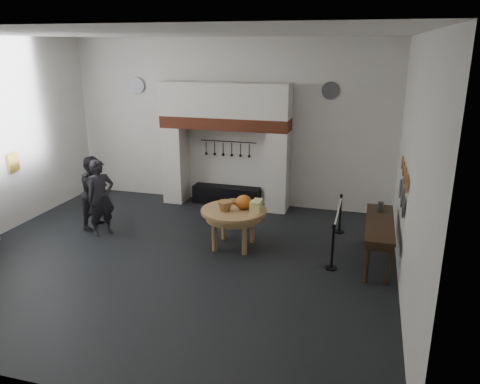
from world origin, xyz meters
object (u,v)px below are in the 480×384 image
(barrier_post_near, at_px, (333,248))
(work_table, at_px, (234,211))
(visitor_far, at_px, (95,192))
(barrier_post_far, at_px, (340,215))
(visitor_near, at_px, (101,198))
(side_table, at_px, (380,223))
(iron_range, at_px, (227,195))

(barrier_post_near, bearing_deg, work_table, 166.69)
(visitor_far, bearing_deg, work_table, -92.38)
(work_table, xyz_separation_m, barrier_post_near, (2.20, -0.52, -0.39))
(visitor_far, height_order, barrier_post_near, visitor_far)
(barrier_post_far, bearing_deg, barrier_post_near, -90.00)
(visitor_near, height_order, side_table, visitor_near)
(work_table, height_order, barrier_post_far, barrier_post_far)
(work_table, height_order, visitor_near, visitor_near)
(work_table, height_order, visitor_far, visitor_far)
(side_table, bearing_deg, barrier_post_near, -147.14)
(visitor_far, distance_m, side_table, 6.66)
(visitor_near, relative_size, barrier_post_near, 2.01)
(work_table, bearing_deg, side_table, 0.79)
(work_table, relative_size, visitor_near, 0.79)
(work_table, relative_size, barrier_post_far, 1.59)
(visitor_far, relative_size, barrier_post_near, 1.97)
(work_table, bearing_deg, visitor_far, 175.96)
(iron_range, relative_size, barrier_post_far, 2.11)
(visitor_near, xyz_separation_m, visitor_far, (-0.40, 0.40, -0.02))
(visitor_near, relative_size, side_table, 0.82)
(visitor_near, bearing_deg, barrier_post_far, -36.12)
(barrier_post_near, bearing_deg, side_table, 32.86)
(iron_range, bearing_deg, visitor_far, -135.64)
(visitor_near, xyz_separation_m, barrier_post_far, (5.39, 1.63, -0.45))
(visitor_near, relative_size, barrier_post_far, 2.01)
(work_table, xyz_separation_m, side_table, (3.07, 0.04, 0.03))
(iron_range, xyz_separation_m, visitor_near, (-2.16, -2.90, 0.65))
(side_table, height_order, barrier_post_far, same)
(iron_range, height_order, barrier_post_near, barrier_post_near)
(iron_range, bearing_deg, visitor_near, -126.63)
(visitor_near, height_order, barrier_post_far, visitor_near)
(visitor_far, relative_size, barrier_post_far, 1.97)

